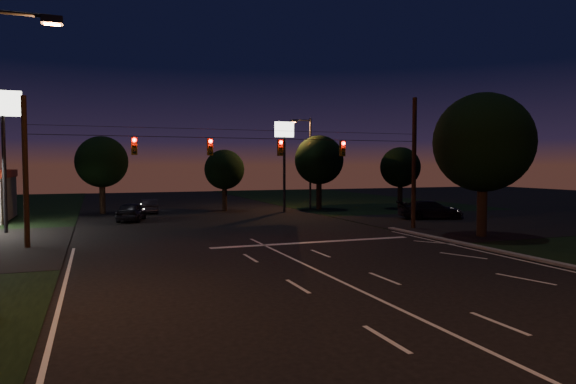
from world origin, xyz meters
name	(u,v)px	position (x,y,z in m)	size (l,w,h in m)	color
ground	(369,295)	(0.00, 0.00, 0.00)	(140.00, 140.00, 0.00)	black
cross_street_right	(494,222)	(20.00, 16.00, 0.00)	(20.00, 16.00, 0.02)	black
center_line	(501,357)	(0.00, -6.00, 0.01)	(0.14, 40.00, 0.01)	silver
stop_bar	(314,242)	(3.00, 11.50, 0.01)	(12.00, 0.50, 0.01)	silver
utility_pole_right	(413,228)	(12.00, 15.00, 0.00)	(0.30, 0.30, 9.00)	black
utility_pole_left	(27,248)	(-12.00, 15.00, 0.00)	(0.28, 0.28, 8.00)	black
signal_span	(246,146)	(0.00, 14.96, 5.50)	(24.00, 0.40, 1.56)	black
pole_sign_left_near	(3,124)	(-14.00, 22.00, 6.98)	(2.20, 0.30, 9.10)	black
pole_sign_right	(284,145)	(8.00, 30.00, 6.24)	(1.80, 0.30, 8.40)	black
street_light_right_far	(308,156)	(11.24, 32.00, 5.24)	(2.20, 0.35, 9.00)	black
tree_right_near	(482,144)	(13.53, 10.17, 5.68)	(6.00, 6.00, 8.76)	black
tree_far_b	(102,163)	(-7.98, 34.13, 4.61)	(4.60, 4.60, 6.98)	black
tree_far_c	(224,170)	(3.02, 33.10, 3.90)	(3.80, 3.80, 5.86)	black
tree_far_d	(319,161)	(12.02, 31.13, 4.83)	(4.80, 4.80, 7.30)	black
tree_far_e	(400,168)	(20.02, 29.11, 4.11)	(4.00, 4.00, 6.18)	black
car_oncoming_a	(131,212)	(-5.98, 26.76, 0.74)	(1.75, 4.35, 1.48)	black
car_oncoming_b	(149,206)	(-4.00, 32.98, 0.64)	(1.36, 3.91, 1.29)	black
car_cross	(431,210)	(16.84, 19.64, 0.76)	(2.13, 5.23, 1.52)	black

